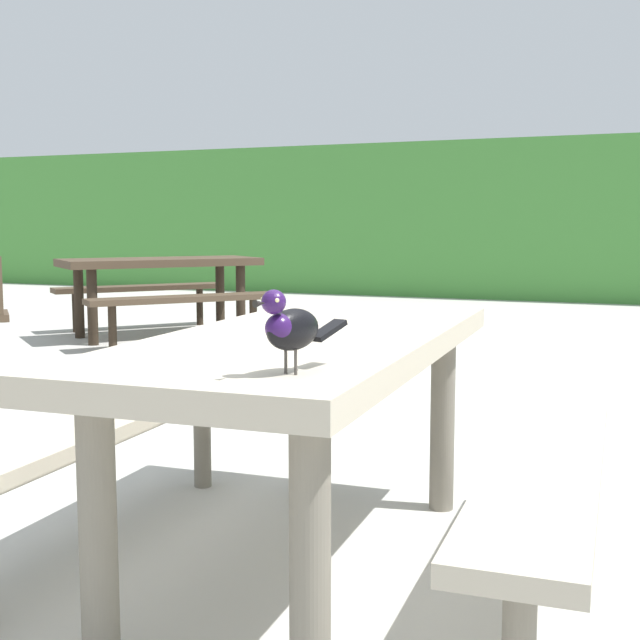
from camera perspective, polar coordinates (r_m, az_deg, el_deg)
ground_plane at (r=2.69m, az=6.63°, el=-16.72°), size 60.00×60.00×0.00m
hedge_wall at (r=12.54m, az=19.72°, el=6.42°), size 28.00×1.50×2.23m
picnic_table_foreground at (r=2.52m, az=-0.78°, el=-4.97°), size 1.76×1.84×0.74m
bird_grackle at (r=1.78m, az=-2.08°, el=-0.45°), size 0.12×0.28×0.18m
picnic_table_mid_left at (r=8.03m, az=-10.79°, el=2.83°), size 2.38×2.39×0.74m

